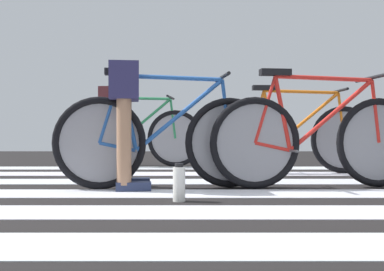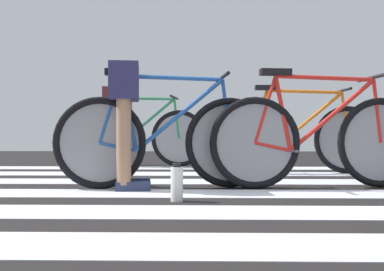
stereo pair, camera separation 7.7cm
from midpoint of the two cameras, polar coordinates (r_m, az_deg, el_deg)
name	(u,v)px [view 1 (the left image)]	position (r m, az deg, el deg)	size (l,w,h in m)	color
ground	(190,194)	(3.40, -0.91, -7.22)	(18.00, 14.00, 0.02)	black
crosswalk_markings	(186,193)	(3.35, -1.45, -7.14)	(5.44, 5.00, 0.00)	silver
bicycle_1_of_4	(166,139)	(3.62, -3.85, -0.47)	(1.73, 0.52, 0.93)	black
cyclist_1_of_4	(126,108)	(3.62, -8.76, 3.34)	(0.36, 0.43, 0.97)	#A87A5B
bicycle_2_of_4	(318,139)	(3.77, 14.73, -0.45)	(1.73, 0.52, 0.93)	black
bicycle_3_of_4	(297,137)	(5.01, 12.36, -0.21)	(1.74, 0.52, 0.93)	black
bicycle_4_of_4	(136,136)	(5.95, -7.27, -0.09)	(1.73, 0.52, 0.93)	black
cyclist_4_of_4	(112,115)	(6.03, -10.15, 2.47)	(0.35, 0.43, 1.01)	brown
water_bottle	(180,183)	(2.97, -2.27, -5.90)	(0.08, 0.08, 0.24)	white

